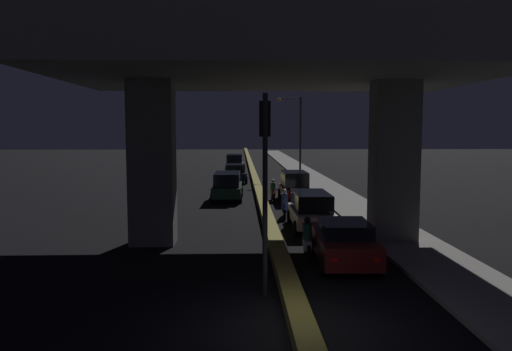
{
  "coord_description": "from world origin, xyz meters",
  "views": [
    {
      "loc": [
        -1.37,
        -10.94,
        4.54
      ],
      "look_at": [
        -0.31,
        20.52,
        1.6
      ],
      "focal_mm": 35.0,
      "sensor_mm": 36.0,
      "label": 1
    }
  ],
  "objects_px": {
    "traffic_light_left_of_median": "(265,159)",
    "car_white_third_oncoming": "(235,163)",
    "car_white_second": "(311,209)",
    "motorcycle_red_filtering_far": "(273,192)",
    "motorcycle_white_filtering_near": "(307,241)",
    "car_dark_red_lead": "(343,242)",
    "motorcycle_blue_filtering_mid": "(284,206)",
    "street_lamp": "(297,130)",
    "car_dark_green_lead_oncoming": "(227,185)",
    "car_dark_blue_second_oncoming": "(235,173)",
    "car_dark_red_third": "(295,186)",
    "pedestrian_on_sidewalk": "(397,212)"
  },
  "relations": [
    {
      "from": "car_dark_green_lead_oncoming",
      "to": "motorcycle_white_filtering_near",
      "type": "bearing_deg",
      "value": 13.6
    },
    {
      "from": "motorcycle_red_filtering_far",
      "to": "motorcycle_white_filtering_near",
      "type": "bearing_deg",
      "value": 179.33
    },
    {
      "from": "street_lamp",
      "to": "pedestrian_on_sidewalk",
      "type": "xyz_separation_m",
      "value": [
        1.69,
        -23.63,
        -3.47
      ]
    },
    {
      "from": "traffic_light_left_of_median",
      "to": "motorcycle_red_filtering_far",
      "type": "bearing_deg",
      "value": 85.4
    },
    {
      "from": "street_lamp",
      "to": "car_dark_red_third",
      "type": "xyz_separation_m",
      "value": [
        -1.69,
        -13.63,
        -3.45
      ]
    },
    {
      "from": "car_white_third_oncoming",
      "to": "motorcycle_white_filtering_near",
      "type": "bearing_deg",
      "value": 5.24
    },
    {
      "from": "car_dark_red_third",
      "to": "motorcycle_white_filtering_near",
      "type": "xyz_separation_m",
      "value": [
        -1.12,
        -14.1,
        -0.34
      ]
    },
    {
      "from": "street_lamp",
      "to": "motorcycle_red_filtering_far",
      "type": "height_order",
      "value": "street_lamp"
    },
    {
      "from": "car_dark_red_lead",
      "to": "motorcycle_white_filtering_near",
      "type": "relative_size",
      "value": 2.41
    },
    {
      "from": "traffic_light_left_of_median",
      "to": "street_lamp",
      "type": "bearing_deg",
      "value": 81.88
    },
    {
      "from": "traffic_light_left_of_median",
      "to": "car_dark_blue_second_oncoming",
      "type": "distance_m",
      "value": 29.23
    },
    {
      "from": "car_white_second",
      "to": "motorcycle_blue_filtering_mid",
      "type": "distance_m",
      "value": 2.97
    },
    {
      "from": "motorcycle_blue_filtering_mid",
      "to": "pedestrian_on_sidewalk",
      "type": "height_order",
      "value": "pedestrian_on_sidewalk"
    },
    {
      "from": "street_lamp",
      "to": "motorcycle_blue_filtering_mid",
      "type": "xyz_separation_m",
      "value": [
        -2.88,
        -19.72,
        -3.78
      ]
    },
    {
      "from": "car_dark_green_lead_oncoming",
      "to": "motorcycle_blue_filtering_mid",
      "type": "relative_size",
      "value": 2.56
    },
    {
      "from": "motorcycle_white_filtering_near",
      "to": "car_dark_blue_second_oncoming",
      "type": "bearing_deg",
      "value": 8.01
    },
    {
      "from": "pedestrian_on_sidewalk",
      "to": "car_dark_blue_second_oncoming",
      "type": "bearing_deg",
      "value": 108.85
    },
    {
      "from": "car_dark_red_lead",
      "to": "car_dark_blue_second_oncoming",
      "type": "xyz_separation_m",
      "value": [
        -3.84,
        26.03,
        0.05
      ]
    },
    {
      "from": "motorcycle_blue_filtering_mid",
      "to": "traffic_light_left_of_median",
      "type": "bearing_deg",
      "value": 175.66
    },
    {
      "from": "car_dark_red_third",
      "to": "motorcycle_blue_filtering_mid",
      "type": "bearing_deg",
      "value": 168.27
    },
    {
      "from": "car_white_second",
      "to": "car_dark_red_third",
      "type": "distance_m",
      "value": 8.88
    },
    {
      "from": "traffic_light_left_of_median",
      "to": "car_white_second",
      "type": "bearing_deg",
      "value": 73.97
    },
    {
      "from": "street_lamp",
      "to": "motorcycle_white_filtering_near",
      "type": "relative_size",
      "value": 4.02
    },
    {
      "from": "car_dark_red_third",
      "to": "car_dark_red_lead",
      "type": "bearing_deg",
      "value": 179.35
    },
    {
      "from": "traffic_light_left_of_median",
      "to": "car_white_third_oncoming",
      "type": "xyz_separation_m",
      "value": [
        -1.17,
        38.5,
        -2.72
      ]
    },
    {
      "from": "car_dark_red_lead",
      "to": "car_white_third_oncoming",
      "type": "height_order",
      "value": "car_white_third_oncoming"
    },
    {
      "from": "car_white_second",
      "to": "car_dark_red_third",
      "type": "xyz_separation_m",
      "value": [
        0.22,
        8.88,
        0.08
      ]
    },
    {
      "from": "street_lamp",
      "to": "motorcycle_white_filtering_near",
      "type": "bearing_deg",
      "value": -95.79
    },
    {
      "from": "traffic_light_left_of_median",
      "to": "car_white_second",
      "type": "height_order",
      "value": "traffic_light_left_of_median"
    },
    {
      "from": "car_white_third_oncoming",
      "to": "motorcycle_white_filtering_near",
      "type": "distance_m",
      "value": 34.83
    },
    {
      "from": "car_dark_red_third",
      "to": "motorcycle_red_filtering_far",
      "type": "distance_m",
      "value": 1.43
    },
    {
      "from": "motorcycle_white_filtering_near",
      "to": "motorcycle_blue_filtering_mid",
      "type": "relative_size",
      "value": 1.02
    },
    {
      "from": "car_dark_red_third",
      "to": "motorcycle_red_filtering_far",
      "type": "bearing_deg",
      "value": 94.23
    },
    {
      "from": "car_dark_green_lead_oncoming",
      "to": "car_dark_blue_second_oncoming",
      "type": "distance_m",
      "value": 10.57
    },
    {
      "from": "car_white_second",
      "to": "motorcycle_red_filtering_far",
      "type": "bearing_deg",
      "value": 7.45
    },
    {
      "from": "street_lamp",
      "to": "traffic_light_left_of_median",
      "type": "bearing_deg",
      "value": -98.12
    },
    {
      "from": "car_dark_red_lead",
      "to": "car_white_second",
      "type": "height_order",
      "value": "car_white_second"
    },
    {
      "from": "motorcycle_blue_filtering_mid",
      "to": "motorcycle_white_filtering_near",
      "type": "bearing_deg",
      "value": -176.04
    },
    {
      "from": "car_white_second",
      "to": "motorcycle_white_filtering_near",
      "type": "distance_m",
      "value": 5.3
    },
    {
      "from": "car_white_second",
      "to": "car_dark_blue_second_oncoming",
      "type": "xyz_separation_m",
      "value": [
        -3.62,
        20.06,
        -0.08
      ]
    },
    {
      "from": "car_dark_blue_second_oncoming",
      "to": "motorcycle_red_filtering_far",
      "type": "relative_size",
      "value": 2.19
    },
    {
      "from": "car_white_third_oncoming",
      "to": "motorcycle_red_filtering_far",
      "type": "xyz_separation_m",
      "value": [
        2.6,
        -20.73,
        -0.41
      ]
    },
    {
      "from": "car_white_second",
      "to": "motorcycle_red_filtering_far",
      "type": "relative_size",
      "value": 2.36
    },
    {
      "from": "motorcycle_blue_filtering_mid",
      "to": "car_dark_red_third",
      "type": "bearing_deg",
      "value": -7.61
    },
    {
      "from": "car_dark_blue_second_oncoming",
      "to": "motorcycle_blue_filtering_mid",
      "type": "bearing_deg",
      "value": 6.93
    },
    {
      "from": "traffic_light_left_of_median",
      "to": "car_dark_green_lead_oncoming",
      "type": "bearing_deg",
      "value": 94.49
    },
    {
      "from": "street_lamp",
      "to": "car_dark_red_third",
      "type": "bearing_deg",
      "value": -97.08
    },
    {
      "from": "car_dark_red_lead",
      "to": "car_white_third_oncoming",
      "type": "distance_m",
      "value": 35.69
    },
    {
      "from": "traffic_light_left_of_median",
      "to": "car_white_third_oncoming",
      "type": "relative_size",
      "value": 1.22
    },
    {
      "from": "street_lamp",
      "to": "car_dark_green_lead_oncoming",
      "type": "relative_size",
      "value": 1.59
    }
  ]
}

